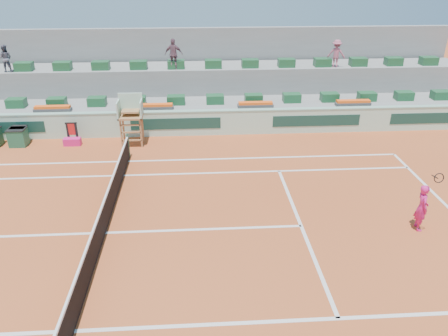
% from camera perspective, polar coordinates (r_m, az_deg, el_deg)
% --- Properties ---
extents(ground, '(90.00, 90.00, 0.00)m').
position_cam_1_polar(ground, '(14.73, -15.24, -8.19)').
color(ground, '#A2441F').
rests_on(ground, ground).
extents(seating_tier_lower, '(36.00, 4.00, 1.20)m').
position_cam_1_polar(seating_tier_lower, '(24.05, -10.91, 7.40)').
color(seating_tier_lower, gray).
rests_on(seating_tier_lower, ground).
extents(seating_tier_upper, '(36.00, 2.40, 2.60)m').
position_cam_1_polar(seating_tier_upper, '(25.36, -10.65, 10.04)').
color(seating_tier_upper, gray).
rests_on(seating_tier_upper, ground).
extents(stadium_back_wall, '(36.00, 0.40, 4.40)m').
position_cam_1_polar(stadium_back_wall, '(26.69, -10.44, 12.84)').
color(stadium_back_wall, gray).
rests_on(stadium_back_wall, ground).
extents(player_bag, '(0.79, 0.35, 0.35)m').
position_cam_1_polar(player_bag, '(21.81, -19.19, 3.27)').
color(player_bag, '#D81C73').
rests_on(player_bag, ground).
extents(spectator_left, '(0.68, 0.54, 1.39)m').
position_cam_1_polar(spectator_left, '(25.89, -26.65, 12.69)').
color(spectator_left, '#50505D').
rests_on(spectator_left, seating_tier_upper).
extents(spectator_mid, '(0.98, 0.50, 1.61)m').
position_cam_1_polar(spectator_mid, '(23.92, -6.58, 14.56)').
color(spectator_mid, '#6E4957').
rests_on(spectator_mid, seating_tier_upper).
extents(spectator_right, '(1.08, 0.86, 1.46)m').
position_cam_1_polar(spectator_right, '(25.11, 14.46, 14.29)').
color(spectator_right, '#A05064').
rests_on(spectator_right, seating_tier_upper).
extents(court_lines, '(23.89, 11.09, 0.01)m').
position_cam_1_polar(court_lines, '(14.73, -15.25, -8.17)').
color(court_lines, silver).
rests_on(court_lines, ground).
extents(tennis_net, '(0.10, 11.97, 1.10)m').
position_cam_1_polar(tennis_net, '(14.45, -15.49, -6.45)').
color(tennis_net, black).
rests_on(tennis_net, ground).
extents(advertising_hoarding, '(36.00, 0.34, 1.26)m').
position_cam_1_polar(advertising_hoarding, '(21.97, -11.48, 5.67)').
color(advertising_hoarding, '#A7D2BA').
rests_on(advertising_hoarding, ground).
extents(umpire_chair, '(1.10, 0.90, 2.40)m').
position_cam_1_polar(umpire_chair, '(20.74, -12.08, 7.07)').
color(umpire_chair, '#946238').
rests_on(umpire_chair, ground).
extents(seat_row_lower, '(32.90, 0.60, 0.44)m').
position_cam_1_polar(seat_row_lower, '(22.95, -11.32, 8.63)').
color(seat_row_lower, '#1A4F2A').
rests_on(seat_row_lower, seating_tier_lower).
extents(seat_row_upper, '(32.90, 0.60, 0.44)m').
position_cam_1_polar(seat_row_upper, '(24.42, -11.09, 13.09)').
color(seat_row_upper, '#1A4F2A').
rests_on(seat_row_upper, seating_tier_upper).
extents(flower_planters, '(26.80, 0.36, 0.28)m').
position_cam_1_polar(flower_planters, '(22.48, -15.36, 7.61)').
color(flower_planters, '#484848').
rests_on(flower_planters, seating_tier_lower).
extents(drink_cooler_a, '(0.68, 0.59, 0.84)m').
position_cam_1_polar(drink_cooler_a, '(22.84, -25.14, 3.89)').
color(drink_cooler_a, '#1B5138').
rests_on(drink_cooler_a, ground).
extents(drink_cooler_b, '(0.80, 0.69, 0.84)m').
position_cam_1_polar(drink_cooler_b, '(22.62, -25.32, 3.66)').
color(drink_cooler_b, '#1B5138').
rests_on(drink_cooler_b, ground).
extents(towel_rack, '(0.55, 0.09, 1.03)m').
position_cam_1_polar(towel_rack, '(21.91, -19.23, 4.58)').
color(towel_rack, black).
rests_on(towel_rack, ground).
extents(tennis_player, '(0.46, 0.87, 2.28)m').
position_cam_1_polar(tennis_player, '(15.38, 24.44, -4.68)').
color(tennis_player, '#D81C73').
rests_on(tennis_player, ground).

